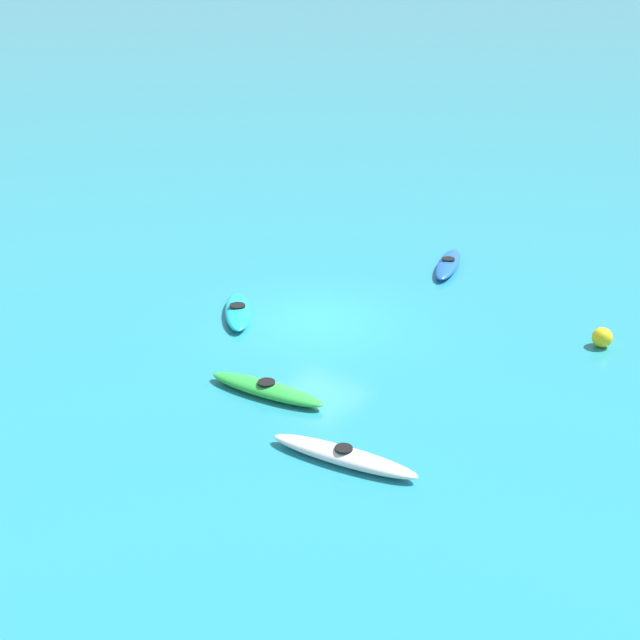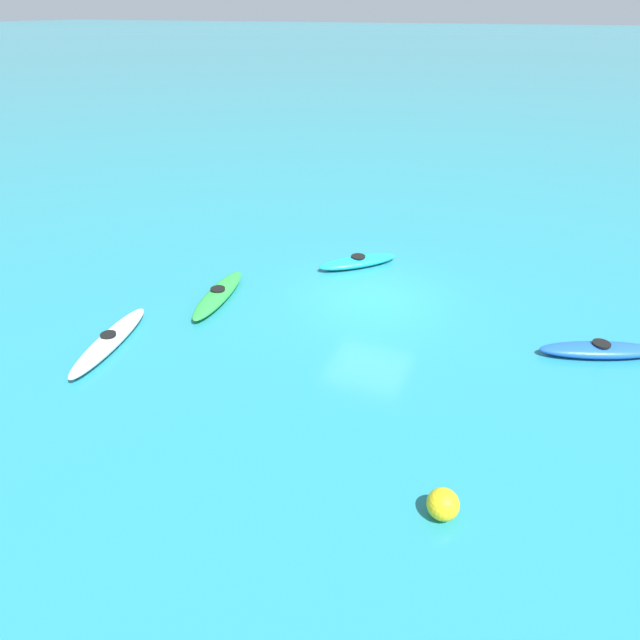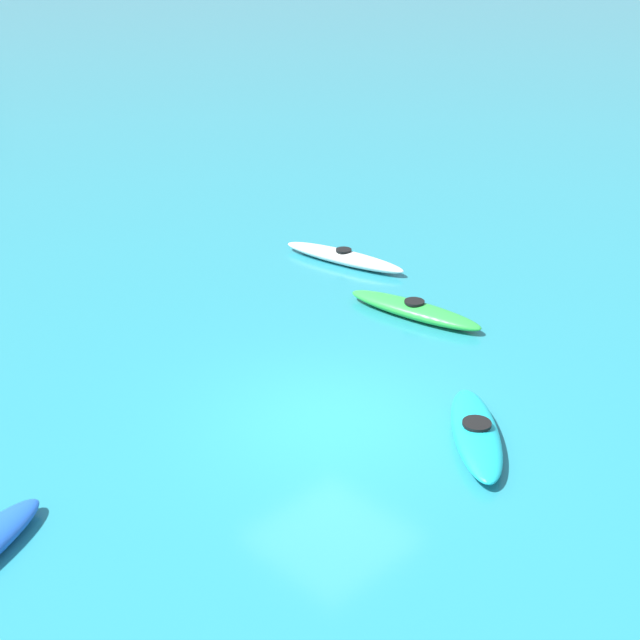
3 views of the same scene
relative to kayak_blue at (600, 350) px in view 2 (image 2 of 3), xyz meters
name	(u,v)px [view 2 (image 2 of 3)]	position (x,y,z in m)	size (l,w,h in m)	color
ground_plane	(372,299)	(6.12, -0.68, -0.16)	(600.00, 600.00, 0.00)	teal
kayak_blue	(600,350)	(0.00, 0.00, 0.00)	(3.01, 1.73, 0.37)	blue
kayak_white	(110,341)	(11.53, 4.34, 0.00)	(1.22, 3.47, 0.37)	white
kayak_cyan	(358,262)	(7.30, -2.78, 0.00)	(2.51, 2.47, 0.37)	#19B7C6
kayak_green	(218,294)	(10.34, 1.07, 0.00)	(1.12, 3.26, 0.37)	green
buoy_yellow	(443,504)	(2.61, 6.40, 0.12)	(0.56, 0.56, 0.56)	yellow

